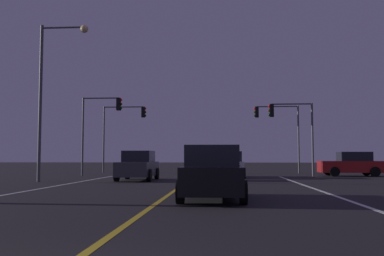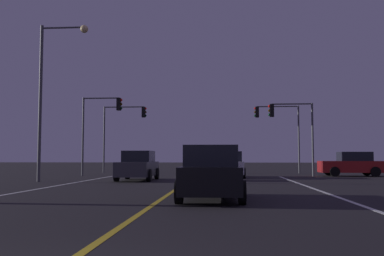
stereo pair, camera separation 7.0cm
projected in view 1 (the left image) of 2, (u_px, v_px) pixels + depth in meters
The scene contains 11 objects.
lane_edge_right at pixel (349, 200), 13.24m from camera, with size 0.16×32.30×0.01m, color silver.
lane_center_divider at pixel (162, 199), 13.65m from camera, with size 0.16×32.30×0.01m, color gold.
car_ahead_far at pixel (229, 165), 28.08m from camera, with size 2.02×4.30×1.70m.
car_crossing_side at pixel (352, 164), 30.13m from camera, with size 4.30×2.02×1.70m.
car_lead_same_lane at pixel (213, 174), 13.53m from camera, with size 2.02×4.30×1.70m.
car_oncoming at pixel (138, 166), 24.81m from camera, with size 2.02×4.30×1.70m.
traffic_light_near_right at pixel (290, 122), 30.01m from camera, with size 3.12×0.36×5.11m.
traffic_light_near_left at pixel (101, 118), 30.99m from camera, with size 2.94×0.36×5.65m.
traffic_light_far_right at pixel (277, 123), 35.52m from camera, with size 3.71×0.36×5.58m.
traffic_light_far_left at pixel (124, 123), 36.44m from camera, with size 3.72×0.36×5.64m.
street_lamp_left_mid at pixel (51, 82), 23.48m from camera, with size 2.70×0.44×8.62m.
Camera 1 is at (1.92, -3.52, 1.35)m, focal length 40.17 mm.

